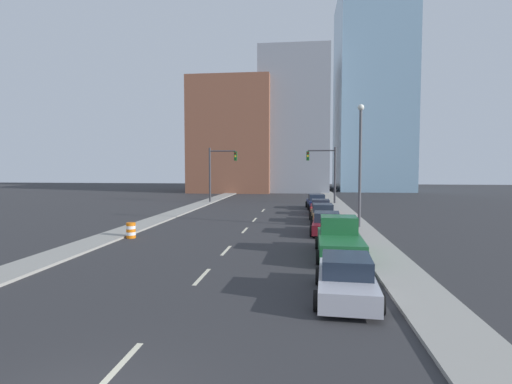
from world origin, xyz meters
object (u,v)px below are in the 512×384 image
sedan_brown (323,214)px  sedan_maroon (327,224)px  sedan_navy (316,202)px  sedan_red (321,208)px  sedan_silver (346,279)px  traffic_signal_left (217,168)px  street_lamp (360,157)px  pickup_truck_green (339,240)px  traffic_barrel (131,230)px  traffic_signal_right (327,168)px

sedan_brown → sedan_maroon: bearing=-91.2°
sedan_maroon → sedan_navy: size_ratio=0.97×
sedan_red → sedan_silver: bearing=-88.8°
traffic_signal_left → sedan_maroon: traffic_signal_left is taller
sedan_red → sedan_navy: size_ratio=0.93×
street_lamp → sedan_brown: size_ratio=1.92×
traffic_signal_left → sedan_red: size_ratio=1.57×
pickup_truck_green → sedan_maroon: (-0.22, 6.56, -0.11)m
traffic_signal_left → sedan_red: bearing=-42.1°
sedan_silver → sedan_red: (0.20, 23.69, 0.00)m
street_lamp → pickup_truck_green: (-2.20, -9.15, -4.26)m
sedan_maroon → sedan_brown: sedan_brown is taller
sedan_silver → sedan_brown: bearing=92.8°
traffic_barrel → sedan_maroon: sedan_maroon is taller
sedan_red → sedan_brown: bearing=-89.1°
street_lamp → sedan_navy: size_ratio=1.90×
traffic_barrel → sedan_silver: sedan_silver is taller
pickup_truck_green → sedan_navy: (-0.34, 22.56, -0.07)m
traffic_signal_right → pickup_truck_green: bearing=-92.2°
sedan_brown → sedan_navy: size_ratio=0.99×
traffic_signal_right → street_lamp: street_lamp is taller
traffic_signal_right → sedan_navy: traffic_signal_right is taller
sedan_silver → sedan_maroon: 12.89m
sedan_maroon → sedan_red: 10.80m
traffic_signal_left → street_lamp: (14.39, -19.11, 0.77)m
traffic_signal_left → sedan_navy: bearing=-25.7°
traffic_barrel → sedan_red: bearing=48.8°
traffic_barrel → sedan_silver: (11.87, -9.90, 0.16)m
street_lamp → sedan_brown: bearing=129.2°
pickup_truck_green → sedan_red: 17.37m
traffic_signal_left → sedan_maroon: 25.04m
sedan_brown → traffic_signal_left: bearing=125.4°
sedan_maroon → traffic_barrel: bearing=-162.6°
sedan_maroon → street_lamp: bearing=50.2°
traffic_signal_left → sedan_red: (12.04, -10.89, -3.61)m
traffic_signal_left → sedan_silver: bearing=-71.1°
sedan_red → traffic_signal_left: bearing=139.5°
sedan_silver → pickup_truck_green: pickup_truck_green is taller
sedan_maroon → sedan_brown: bearing=93.3°
traffic_signal_right → sedan_brown: (-1.30, -16.15, -3.59)m
traffic_barrel → pickup_truck_green: pickup_truck_green is taller
traffic_signal_right → traffic_barrel: (-13.31, -24.69, -3.78)m
sedan_silver → sedan_navy: bearing=93.2°
traffic_signal_right → sedan_brown: 16.60m
sedan_silver → sedan_maroon: sedan_maroon is taller
sedan_silver → sedan_brown: sedan_brown is taller
pickup_truck_green → sedan_red: pickup_truck_green is taller
sedan_brown → traffic_signal_right: bearing=84.2°
traffic_signal_right → sedan_navy: size_ratio=1.46×
traffic_signal_left → sedan_brown: 20.43m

